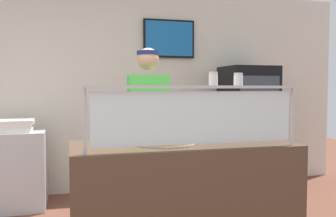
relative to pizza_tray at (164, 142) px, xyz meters
name	(u,v)px	position (x,y,z in m)	size (l,w,h in m)	color
shop_rear_unit	(135,89)	(0.16, 2.23, 0.39)	(6.11, 0.13, 2.70)	silver
serving_counter	(183,203)	(0.15, 0.01, -0.49)	(1.71, 0.74, 0.95)	#4C3828
sneeze_guard	(196,109)	(0.15, -0.31, 0.26)	(1.53, 0.06, 0.45)	#B2B5BC
pizza_tray	(164,142)	(0.00, 0.00, 0.00)	(0.48, 0.48, 0.04)	#9EA0A8
pizza_server	(166,139)	(0.01, -0.02, 0.02)	(0.07, 0.28, 0.01)	#ADAFB7
parmesan_shaker	(213,80)	(0.27, -0.31, 0.47)	(0.06, 0.06, 0.10)	white
pepper_flake_shaker	(238,80)	(0.46, -0.31, 0.47)	(0.07, 0.07, 0.09)	white
worker_figure	(149,127)	(0.04, 0.74, 0.04)	(0.41, 0.50, 1.76)	#23232D
drink_fridge	(248,128)	(1.63, 1.78, -0.13)	(0.65, 0.63, 1.66)	black
prep_shelf	(14,170)	(-1.32, 1.74, -0.52)	(0.70, 0.55, 0.88)	#B7BABF
pizza_box_stack	(13,126)	(-1.33, 1.74, -0.01)	(0.48, 0.46, 0.13)	silver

